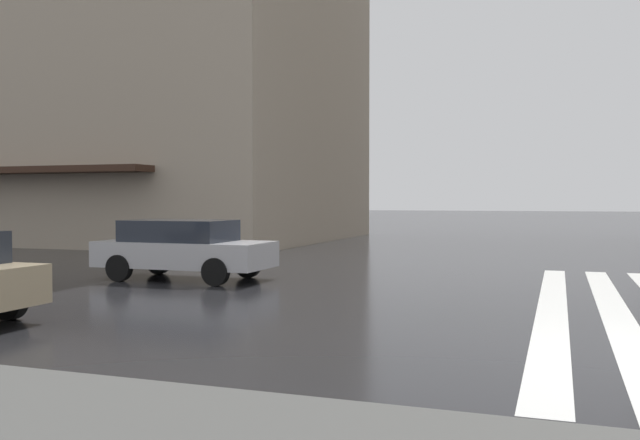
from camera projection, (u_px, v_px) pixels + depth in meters
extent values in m
cube|color=silver|center=(614.00, 310.00, 11.66)|extent=(13.00, 0.50, 0.01)
cube|color=silver|center=(552.00, 307.00, 11.99)|extent=(13.00, 0.50, 0.01)
cube|color=tan|center=(83.00, 50.00, 34.30)|extent=(15.02, 25.68, 18.82)
cube|color=#B7B7BC|center=(185.00, 254.00, 16.13)|extent=(1.75, 4.10, 0.60)
cube|color=#232833|center=(179.00, 231.00, 16.16)|extent=(1.54, 2.46, 0.50)
cylinder|color=black|center=(248.00, 265.00, 16.50)|extent=(0.20, 0.62, 0.62)
cylinder|color=black|center=(216.00, 272.00, 14.94)|extent=(0.20, 0.62, 0.62)
cylinder|color=black|center=(159.00, 262.00, 17.33)|extent=(0.20, 0.62, 0.62)
cylinder|color=black|center=(119.00, 268.00, 15.77)|extent=(0.20, 0.62, 0.62)
cylinder|color=black|center=(9.00, 300.00, 10.72)|extent=(0.20, 0.62, 0.62)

